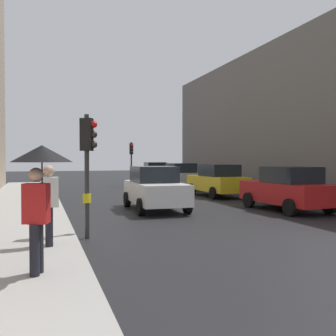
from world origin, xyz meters
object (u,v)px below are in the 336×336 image
(car_silver_hatchback, at_px, (180,176))
(pedestrian_with_umbrella, at_px, (40,173))
(car_yellow_taxi, at_px, (218,180))
(traffic_light_far_median, at_px, (131,156))
(car_blue_van, at_px, (155,172))
(pedestrian_with_black_backpack, at_px, (47,200))
(car_white_compact, at_px, (155,188))
(traffic_light_near_right, at_px, (88,153))
(car_red_sedan, at_px, (288,189))

(car_silver_hatchback, relative_size, pedestrian_with_umbrella, 1.96)
(car_yellow_taxi, relative_size, pedestrian_with_umbrella, 1.99)
(traffic_light_far_median, bearing_deg, pedestrian_with_umbrella, -106.38)
(traffic_light_far_median, distance_m, pedestrian_with_umbrella, 23.78)
(car_blue_van, bearing_deg, car_yellow_taxi, -91.13)
(car_blue_van, distance_m, pedestrian_with_black_backpack, 25.62)
(car_white_compact, bearing_deg, car_blue_van, 73.90)
(car_yellow_taxi, xyz_separation_m, pedestrian_with_black_backpack, (-9.11, -10.51, 0.29))
(traffic_light_near_right, xyz_separation_m, car_blue_van, (8.33, 22.56, -1.34))
(car_yellow_taxi, bearing_deg, traffic_light_far_median, 104.09)
(pedestrian_with_black_backpack, bearing_deg, car_silver_hatchback, 61.16)
(traffic_light_near_right, distance_m, car_red_sedan, 8.85)
(car_blue_van, height_order, car_yellow_taxi, same)
(car_blue_van, distance_m, car_red_sedan, 19.52)
(car_silver_hatchback, bearing_deg, pedestrian_with_umbrella, -116.24)
(car_silver_hatchback, xyz_separation_m, car_yellow_taxi, (0.01, -6.00, 0.00))
(traffic_light_far_median, height_order, car_silver_hatchback, traffic_light_far_median)
(pedestrian_with_black_backpack, bearing_deg, car_white_compact, 55.43)
(traffic_light_far_median, relative_size, pedestrian_with_umbrella, 1.57)
(car_white_compact, height_order, car_red_sedan, same)
(car_red_sedan, bearing_deg, car_white_compact, 159.18)
(car_red_sedan, relative_size, pedestrian_with_black_backpack, 2.42)
(traffic_light_far_median, relative_size, car_silver_hatchback, 0.80)
(car_red_sedan, bearing_deg, pedestrian_with_umbrella, -145.17)
(traffic_light_near_right, relative_size, car_yellow_taxi, 0.75)
(traffic_light_near_right, relative_size, car_blue_van, 0.75)
(car_yellow_taxi, xyz_separation_m, car_red_sedan, (0.14, -6.19, 0.00))
(car_silver_hatchback, height_order, pedestrian_with_black_backpack, pedestrian_with_black_backpack)
(traffic_light_near_right, relative_size, car_white_compact, 0.76)
(traffic_light_far_median, distance_m, car_yellow_taxi, 10.50)
(traffic_light_far_median, xyz_separation_m, car_red_sedan, (2.67, -16.28, -1.44))
(car_silver_hatchback, bearing_deg, car_white_compact, -115.05)
(traffic_light_far_median, xyz_separation_m, car_yellow_taxi, (2.53, -10.09, -1.44))
(traffic_light_far_median, relative_size, pedestrian_with_black_backpack, 1.89)
(car_white_compact, xyz_separation_m, car_red_sedan, (4.97, -1.89, 0.00))
(traffic_light_near_right, height_order, car_white_compact, traffic_light_near_right)
(car_yellow_taxi, xyz_separation_m, car_white_compact, (-4.83, -4.31, 0.00))
(traffic_light_near_right, height_order, pedestrian_with_umbrella, traffic_light_near_right)
(car_white_compact, bearing_deg, car_yellow_taxi, 41.73)
(traffic_light_far_median, height_order, car_white_compact, traffic_light_far_median)
(car_white_compact, bearing_deg, car_red_sedan, -20.82)
(traffic_light_near_right, height_order, car_blue_van, traffic_light_near_right)
(traffic_light_near_right, height_order, car_red_sedan, traffic_light_near_right)
(car_blue_van, relative_size, pedestrian_with_umbrella, 2.01)
(car_red_sedan, relative_size, pedestrian_with_umbrella, 2.00)
(car_yellow_taxi, distance_m, car_red_sedan, 6.20)
(car_blue_van, height_order, pedestrian_with_umbrella, pedestrian_with_umbrella)
(car_silver_hatchback, distance_m, car_red_sedan, 12.20)
(car_white_compact, height_order, pedestrian_with_black_backpack, pedestrian_with_black_backpack)
(car_blue_van, height_order, pedestrian_with_black_backpack, pedestrian_with_black_backpack)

